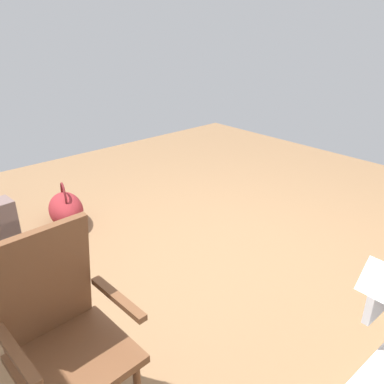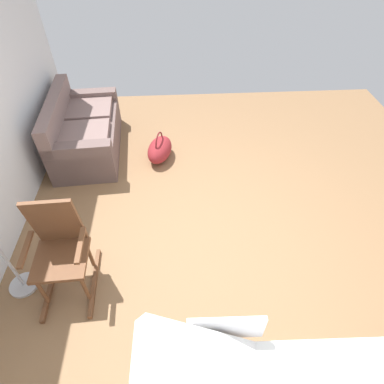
# 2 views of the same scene
# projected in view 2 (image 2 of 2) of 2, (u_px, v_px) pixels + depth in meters

# --- Properties ---
(ground_plane) EXTENTS (6.65, 6.65, 0.00)m
(ground_plane) POSITION_uv_depth(u_px,v_px,m) (219.00, 229.00, 3.75)
(ground_plane) COLOR olive
(couch) EXTENTS (1.65, 0.95, 0.85)m
(couch) POSITION_uv_depth(u_px,v_px,m) (85.00, 133.00, 4.65)
(couch) COLOR #68534F
(couch) RESTS_ON ground
(rocking_chair) EXTENTS (0.78, 0.52, 1.05)m
(rocking_chair) POSITION_uv_depth(u_px,v_px,m) (61.00, 249.00, 2.94)
(rocking_chair) COLOR brown
(rocking_chair) RESTS_ON ground
(duffel_bag) EXTENTS (0.63, 0.46, 0.43)m
(duffel_bag) POSITION_uv_depth(u_px,v_px,m) (160.00, 149.00, 4.61)
(duffel_bag) COLOR maroon
(duffel_bag) RESTS_ON ground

